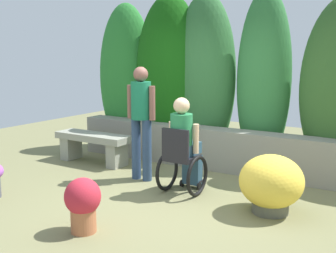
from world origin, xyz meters
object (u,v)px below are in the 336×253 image
(flower_pot_purple_near, at_px, (271,184))
(person_in_wheelchair, at_px, (183,149))
(stone_bench, at_px, (93,144))
(flower_pot_terracotta_by_wall, at_px, (83,202))
(person_standing_companion, at_px, (141,115))

(flower_pot_purple_near, bearing_deg, person_in_wheelchair, 175.58)
(flower_pot_purple_near, bearing_deg, stone_bench, 169.07)
(stone_bench, height_order, person_in_wheelchair, person_in_wheelchair)
(flower_pot_terracotta_by_wall, bearing_deg, stone_bench, 129.66)
(person_standing_companion, height_order, flower_pot_purple_near, person_standing_companion)
(stone_bench, distance_m, person_in_wheelchair, 2.24)
(person_in_wheelchair, distance_m, flower_pot_terracotta_by_wall, 1.75)
(person_standing_companion, relative_size, flower_pot_purple_near, 2.21)
(person_standing_companion, xyz_separation_m, flower_pot_purple_near, (2.11, -0.29, -0.63))
(person_in_wheelchair, bearing_deg, flower_pot_terracotta_by_wall, -94.24)
(stone_bench, height_order, person_standing_companion, person_standing_companion)
(flower_pot_purple_near, height_order, flower_pot_terracotta_by_wall, flower_pot_purple_near)
(stone_bench, bearing_deg, flower_pot_terracotta_by_wall, -45.36)
(stone_bench, xyz_separation_m, person_in_wheelchair, (2.15, -0.56, 0.28))
(stone_bench, relative_size, person_in_wheelchair, 1.07)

